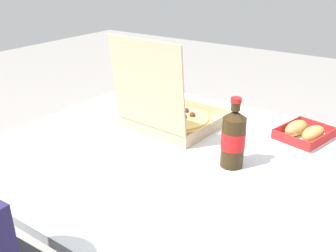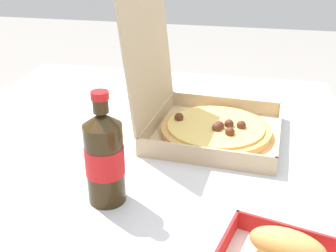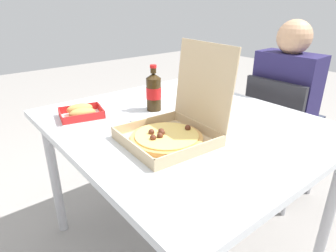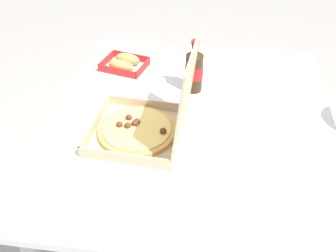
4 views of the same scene
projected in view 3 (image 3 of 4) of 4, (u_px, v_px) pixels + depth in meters
The scene contains 8 objects.
ground_plane at pixel (181, 244), 1.62m from camera, with size 10.00×10.00×0.00m, color gray.
dining_table at pixel (183, 135), 1.35m from camera, with size 1.20×1.06×0.74m.
chair at pixel (278, 132), 1.83m from camera, with size 0.41×0.41×0.83m.
diner_person at pixel (288, 99), 1.79m from camera, with size 0.37×0.41×1.15m.
pizza_box_open at pixel (173, 128), 1.12m from camera, with size 0.34×0.37×0.36m.
bread_side_box at pixel (81, 112), 1.35m from camera, with size 0.19×0.22×0.06m.
cola_bottle at pixel (154, 91), 1.42m from camera, with size 0.07×0.07×0.22m.
paper_menu at pixel (282, 139), 1.14m from camera, with size 0.21×0.15×0.00m, color white.
Camera 3 is at (0.90, -0.82, 1.25)m, focal length 31.19 mm.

